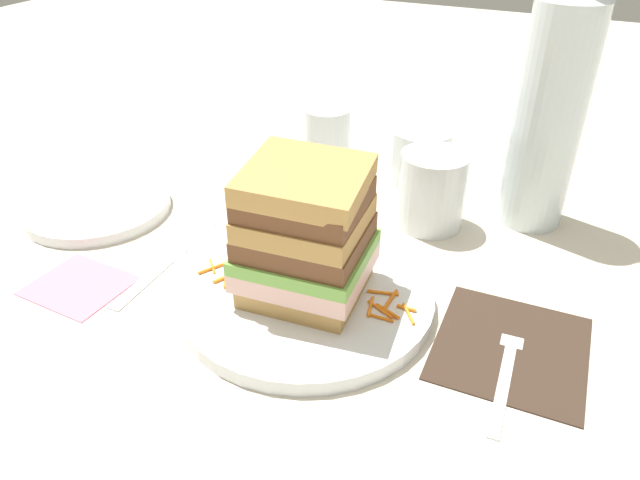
{
  "coord_description": "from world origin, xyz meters",
  "views": [
    {
      "loc": [
        0.2,
        -0.42,
        0.37
      ],
      "look_at": [
        -0.01,
        0.03,
        0.06
      ],
      "focal_mm": 33.27,
      "sensor_mm": 36.0,
      "label": 1
    }
  ],
  "objects_px": {
    "knife": "(168,260)",
    "side_plate": "(97,206)",
    "juice_glass": "(431,193)",
    "napkin_pink": "(79,285)",
    "empty_tumbler_1": "(327,135)",
    "water_bottle": "(551,106)",
    "sandwich": "(307,233)",
    "napkin_dark": "(511,347)",
    "fork": "(508,361)",
    "main_plate": "(307,295)",
    "empty_tumbler_0": "(421,157)"
  },
  "relations": [
    {
      "from": "fork",
      "to": "empty_tumbler_0",
      "type": "relative_size",
      "value": 2.09
    },
    {
      "from": "juice_glass",
      "to": "side_plate",
      "type": "distance_m",
      "value": 0.42
    },
    {
      "from": "empty_tumbler_0",
      "to": "side_plate",
      "type": "xyz_separation_m",
      "value": [
        -0.35,
        -0.25,
        -0.03
      ]
    },
    {
      "from": "napkin_dark",
      "to": "knife",
      "type": "bearing_deg",
      "value": -177.3
    },
    {
      "from": "fork",
      "to": "juice_glass",
      "type": "xyz_separation_m",
      "value": [
        -0.13,
        0.21,
        0.04
      ]
    },
    {
      "from": "main_plate",
      "to": "juice_glass",
      "type": "xyz_separation_m",
      "value": [
        0.07,
        0.2,
        0.03
      ]
    },
    {
      "from": "side_plate",
      "to": "napkin_pink",
      "type": "bearing_deg",
      "value": -54.45
    },
    {
      "from": "knife",
      "to": "side_plate",
      "type": "xyz_separation_m",
      "value": [
        -0.15,
        0.05,
        0.01
      ]
    },
    {
      "from": "empty_tumbler_0",
      "to": "main_plate",
      "type": "bearing_deg",
      "value": -94.45
    },
    {
      "from": "sandwich",
      "to": "fork",
      "type": "xyz_separation_m",
      "value": [
        0.2,
        -0.01,
        -0.08
      ]
    },
    {
      "from": "sandwich",
      "to": "napkin_pink",
      "type": "distance_m",
      "value": 0.25
    },
    {
      "from": "napkin_dark",
      "to": "fork",
      "type": "distance_m",
      "value": 0.02
    },
    {
      "from": "knife",
      "to": "juice_glass",
      "type": "height_order",
      "value": "juice_glass"
    },
    {
      "from": "fork",
      "to": "knife",
      "type": "xyz_separation_m",
      "value": [
        -0.37,
        0.0,
        -0.0
      ]
    },
    {
      "from": "napkin_dark",
      "to": "knife",
      "type": "height_order",
      "value": "same"
    },
    {
      "from": "main_plate",
      "to": "juice_glass",
      "type": "height_order",
      "value": "juice_glass"
    },
    {
      "from": "napkin_dark",
      "to": "side_plate",
      "type": "bearing_deg",
      "value": 175.9
    },
    {
      "from": "napkin_dark",
      "to": "knife",
      "type": "xyz_separation_m",
      "value": [
        -0.37,
        -0.02,
        0.0
      ]
    },
    {
      "from": "napkin_dark",
      "to": "sandwich",
      "type": "bearing_deg",
      "value": -175.64
    },
    {
      "from": "napkin_dark",
      "to": "side_plate",
      "type": "height_order",
      "value": "side_plate"
    },
    {
      "from": "water_bottle",
      "to": "empty_tumbler_0",
      "type": "bearing_deg",
      "value": 165.53
    },
    {
      "from": "empty_tumbler_0",
      "to": "knife",
      "type": "bearing_deg",
      "value": -122.6
    },
    {
      "from": "napkin_dark",
      "to": "fork",
      "type": "bearing_deg",
      "value": -87.28
    },
    {
      "from": "napkin_dark",
      "to": "juice_glass",
      "type": "distance_m",
      "value": 0.23
    },
    {
      "from": "side_plate",
      "to": "napkin_dark",
      "type": "bearing_deg",
      "value": -4.1
    },
    {
      "from": "fork",
      "to": "side_plate",
      "type": "height_order",
      "value": "side_plate"
    },
    {
      "from": "empty_tumbler_0",
      "to": "napkin_dark",
      "type": "bearing_deg",
      "value": -58.63
    },
    {
      "from": "sandwich",
      "to": "napkin_dark",
      "type": "height_order",
      "value": "sandwich"
    },
    {
      "from": "empty_tumbler_0",
      "to": "side_plate",
      "type": "height_order",
      "value": "empty_tumbler_0"
    },
    {
      "from": "napkin_dark",
      "to": "empty_tumbler_1",
      "type": "bearing_deg",
      "value": 137.01
    },
    {
      "from": "sandwich",
      "to": "empty_tumbler_0",
      "type": "xyz_separation_m",
      "value": [
        0.02,
        0.3,
        -0.04
      ]
    },
    {
      "from": "napkin_dark",
      "to": "empty_tumbler_0",
      "type": "xyz_separation_m",
      "value": [
        -0.18,
        0.29,
        0.04
      ]
    },
    {
      "from": "knife",
      "to": "side_plate",
      "type": "bearing_deg",
      "value": 160.0
    },
    {
      "from": "empty_tumbler_1",
      "to": "napkin_pink",
      "type": "distance_m",
      "value": 0.41
    },
    {
      "from": "napkin_dark",
      "to": "juice_glass",
      "type": "bearing_deg",
      "value": 125.51
    },
    {
      "from": "main_plate",
      "to": "water_bottle",
      "type": "bearing_deg",
      "value": 56.33
    },
    {
      "from": "juice_glass",
      "to": "sandwich",
      "type": "bearing_deg",
      "value": -108.78
    },
    {
      "from": "juice_glass",
      "to": "napkin_pink",
      "type": "bearing_deg",
      "value": -136.71
    },
    {
      "from": "fork",
      "to": "empty_tumbler_1",
      "type": "relative_size",
      "value": 2.07
    },
    {
      "from": "juice_glass",
      "to": "water_bottle",
      "type": "relative_size",
      "value": 0.29
    },
    {
      "from": "napkin_dark",
      "to": "water_bottle",
      "type": "xyz_separation_m",
      "value": [
        -0.02,
        0.25,
        0.14
      ]
    },
    {
      "from": "empty_tumbler_0",
      "to": "side_plate",
      "type": "bearing_deg",
      "value": -144.12
    },
    {
      "from": "empty_tumbler_1",
      "to": "napkin_pink",
      "type": "bearing_deg",
      "value": -105.39
    },
    {
      "from": "water_bottle",
      "to": "main_plate",
      "type": "bearing_deg",
      "value": -123.67
    },
    {
      "from": "fork",
      "to": "side_plate",
      "type": "bearing_deg",
      "value": 173.48
    },
    {
      "from": "main_plate",
      "to": "sandwich",
      "type": "height_order",
      "value": "sandwich"
    },
    {
      "from": "sandwich",
      "to": "napkin_pink",
      "type": "bearing_deg",
      "value": -160.78
    },
    {
      "from": "juice_glass",
      "to": "water_bottle",
      "type": "xyz_separation_m",
      "value": [
        0.11,
        0.06,
        0.1
      ]
    },
    {
      "from": "empty_tumbler_1",
      "to": "water_bottle",
      "type": "bearing_deg",
      "value": -9.41
    },
    {
      "from": "main_plate",
      "to": "empty_tumbler_1",
      "type": "distance_m",
      "value": 0.34
    }
  ]
}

